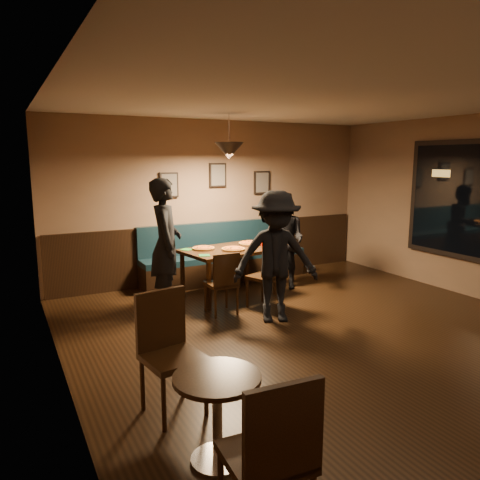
{
  "coord_description": "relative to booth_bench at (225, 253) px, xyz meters",
  "views": [
    {
      "loc": [
        -3.44,
        -3.89,
        2.13
      ],
      "look_at": [
        -0.34,
        1.99,
        0.95
      ],
      "focal_mm": 34.3,
      "sensor_mm": 36.0,
      "label": 1
    }
  ],
  "objects": [
    {
      "name": "pizza_a",
      "position": [
        -0.71,
        -0.72,
        0.28
      ],
      "size": [
        0.36,
        0.36,
        0.04
      ],
      "primitive_type": "cylinder",
      "rotation": [
        0.0,
        0.0,
        -0.06
      ],
      "color": "orange",
      "rests_on": "dining_table"
    },
    {
      "name": "cafe_table",
      "position": [
        -2.21,
        -4.41,
        -0.17
      ],
      "size": [
        0.79,
        0.79,
        0.65
      ],
      "primitive_type": "cylinder",
      "rotation": [
        0.0,
        0.0,
        -0.33
      ],
      "color": "black",
      "rests_on": "floor"
    },
    {
      "name": "diner_right",
      "position": [
        0.68,
        -0.83,
        0.3
      ],
      "size": [
        0.82,
        0.93,
        1.6
      ],
      "primitive_type": "imported",
      "rotation": [
        0.0,
        0.0,
        -1.25
      ],
      "color": "black",
      "rests_on": "floor"
    },
    {
      "name": "wall_back",
      "position": [
        0.0,
        0.3,
        0.9
      ],
      "size": [
        6.0,
        0.0,
        6.0
      ],
      "primitive_type": "plane",
      "rotation": [
        1.57,
        0.0,
        0.0
      ],
      "color": "#8C704F",
      "rests_on": "ground"
    },
    {
      "name": "cafe_chair_near",
      "position": [
        -2.24,
        -5.12,
        0.01
      ],
      "size": [
        0.48,
        0.48,
        1.02
      ],
      "primitive_type": null,
      "rotation": [
        0.0,
        0.0,
        -0.07
      ],
      "color": "black",
      "rests_on": "floor"
    },
    {
      "name": "pendant_lamp",
      "position": [
        -0.34,
        -0.86,
        1.75
      ],
      "size": [
        0.44,
        0.44,
        0.25
      ],
      "primitive_type": "cone",
      "rotation": [
        3.14,
        0.0,
        0.0
      ],
      "color": "black",
      "rests_on": "ceiling"
    },
    {
      "name": "chair_near_left",
      "position": [
        -0.8,
        -1.53,
        -0.06
      ],
      "size": [
        0.39,
        0.39,
        0.88
      ],
      "primitive_type": null,
      "rotation": [
        0.0,
        0.0,
        0.01
      ],
      "color": "black",
      "rests_on": "floor"
    },
    {
      "name": "cutlery_set",
      "position": [
        -0.41,
        -1.24,
        0.26
      ],
      "size": [
        0.21,
        0.07,
        0.0
      ],
      "primitive_type": "cube",
      "rotation": [
        0.0,
        0.0,
        1.31
      ],
      "color": "silver",
      "rests_on": "dining_table"
    },
    {
      "name": "wainscot",
      "position": [
        0.0,
        0.27,
        0.0
      ],
      "size": [
        5.88,
        0.06,
        1.0
      ],
      "primitive_type": "cube",
      "color": "black",
      "rests_on": "ground"
    },
    {
      "name": "wall_left",
      "position": [
        -3.0,
        -3.2,
        0.9
      ],
      "size": [
        0.0,
        7.0,
        7.0
      ],
      "primitive_type": "plane",
      "rotation": [
        1.57,
        0.0,
        1.57
      ],
      "color": "#8C704F",
      "rests_on": "ground"
    },
    {
      "name": "picture_right",
      "position": [
        0.9,
        0.27,
        1.2
      ],
      "size": [
        0.32,
        0.04,
        0.42
      ],
      "primitive_type": "cube",
      "color": "black",
      "rests_on": "wall_back"
    },
    {
      "name": "window_frame",
      "position": [
        2.96,
        -2.7,
        1.0
      ],
      "size": [
        0.06,
        2.56,
        1.86
      ],
      "primitive_type": "cube",
      "color": "black",
      "rests_on": "wall_right"
    },
    {
      "name": "ceiling",
      "position": [
        0.0,
        -3.2,
        2.3
      ],
      "size": [
        7.0,
        7.0,
        0.0
      ],
      "primitive_type": "plane",
      "rotation": [
        3.14,
        0.0,
        0.0
      ],
      "color": "silver",
      "rests_on": "ground"
    },
    {
      "name": "soda_glass",
      "position": [
        0.21,
        -1.12,
        0.33
      ],
      "size": [
        0.07,
        0.07,
        0.14
      ],
      "primitive_type": "cylinder",
      "rotation": [
        0.0,
        0.0,
        -0.08
      ],
      "color": "black",
      "rests_on": "dining_table"
    },
    {
      "name": "picture_left",
      "position": [
        -0.9,
        0.27,
        1.2
      ],
      "size": [
        0.32,
        0.04,
        0.42
      ],
      "primitive_type": "cube",
      "color": "black",
      "rests_on": "wall_back"
    },
    {
      "name": "napkin_a",
      "position": [
        -0.95,
        -0.62,
        0.26
      ],
      "size": [
        0.22,
        0.22,
        0.01
      ],
      "primitive_type": "cube",
      "rotation": [
        0.0,
        0.0,
        0.58
      ],
      "color": "#1F7722",
      "rests_on": "dining_table"
    },
    {
      "name": "window_glass",
      "position": [
        2.93,
        -2.7,
        1.0
      ],
      "size": [
        0.0,
        2.4,
        2.4
      ],
      "primitive_type": "plane",
      "rotation": [
        1.57,
        0.0,
        -1.57
      ],
      "color": "black",
      "rests_on": "wall_right"
    },
    {
      "name": "diner_front",
      "position": [
        -0.3,
        -2.14,
        0.37
      ],
      "size": [
        1.27,
        0.99,
        1.73
      ],
      "primitive_type": "imported",
      "rotation": [
        0.0,
        0.0,
        -0.36
      ],
      "color": "black",
      "rests_on": "floor"
    },
    {
      "name": "cafe_chair_far",
      "position": [
        -2.26,
        -3.66,
        0.02
      ],
      "size": [
        0.52,
        0.52,
        1.03
      ],
      "primitive_type": null,
      "rotation": [
        0.0,
        0.0,
        3.3
      ],
      "color": "black",
      "rests_on": "floor"
    },
    {
      "name": "diner_left",
      "position": [
        -1.38,
        -0.91,
        0.43
      ],
      "size": [
        0.64,
        0.79,
        1.87
      ],
      "primitive_type": "imported",
      "rotation": [
        0.0,
        0.0,
        1.25
      ],
      "color": "black",
      "rests_on": "floor"
    },
    {
      "name": "picture_center",
      "position": [
        0.0,
        0.27,
        1.35
      ],
      "size": [
        0.32,
        0.04,
        0.42
      ],
      "primitive_type": "cube",
      "color": "black",
      "rests_on": "wall_back"
    },
    {
      "name": "pizza_c",
      "position": [
        0.12,
        -0.7,
        0.28
      ],
      "size": [
        0.4,
        0.4,
        0.04
      ],
      "primitive_type": "cylinder",
      "rotation": [
        0.0,
        0.0,
        -0.07
      ],
      "color": "#BF7924",
      "rests_on": "dining_table"
    },
    {
      "name": "pizza_b",
      "position": [
        -0.34,
        -0.99,
        0.28
      ],
      "size": [
        0.42,
        0.42,
        0.04
      ],
      "primitive_type": "cylinder",
      "rotation": [
        0.0,
        0.0,
        -0.2
      ],
      "color": "orange",
      "rests_on": "dining_table"
    },
    {
      "name": "napkin_b",
      "position": [
        -0.88,
        -1.15,
        0.26
      ],
      "size": [
        0.2,
        0.2,
        0.01
      ],
      "primitive_type": "cube",
      "rotation": [
        0.0,
        0.0,
        -0.35
      ],
      "color": "#1C6B2C",
      "rests_on": "dining_table"
    },
    {
      "name": "dining_table",
      "position": [
        -0.34,
        -0.86,
        -0.12
      ],
      "size": [
        1.54,
        1.12,
        0.76
      ],
      "primitive_type": "cube",
      "rotation": [
        0.0,
        0.0,
        0.16
      ],
      "color": "black",
      "rests_on": "floor"
    },
    {
      "name": "booth_bench",
      "position": [
        0.0,
        0.0,
        0.0
      ],
      "size": [
        3.0,
        0.6,
        1.0
      ],
      "primitive_type": null,
      "color": "#0F232D",
      "rests_on": "ground"
    },
    {
      "name": "chair_near_right",
      "position": [
        -0.13,
        -1.58,
        -0.03
      ],
      "size": [
        0.54,
        0.54,
        0.94
      ],
      "primitive_type": null,
      "rotation": [
        0.0,
        0.0,
        0.36
      ],
      "color": "#321D0E",
      "rests_on": "floor"
    },
    {
      "name": "tabasco_bottle",
      "position": [
        0.21,
        -0.93,
        0.33
      ],
      "size": [
        0.03,
        0.03,
        0.13
      ],
      "primitive_type": "cylinder",
      "rotation": [
        0.0,
        0.0,
        -0.02
      ],
      "color": "#A61005",
      "rests_on": "dining_table"
    },
    {
      "name": "floor",
      "position": [
        0.0,
        -3.2,
        -0.5
      ],
      "size": [
        7.0,
        7.0,
        0.0
      ],
      "primitive_type": "plane",
      "color": "black",
      "rests_on": "ground"
    }
  ]
}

